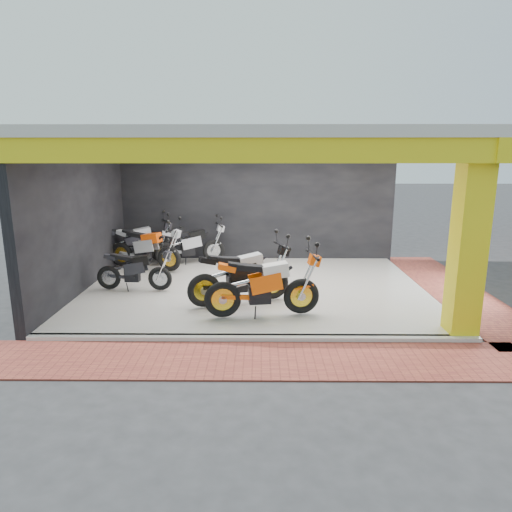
{
  "coord_description": "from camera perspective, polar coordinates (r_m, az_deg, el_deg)",
  "views": [
    {
      "loc": [
        0.12,
        -8.57,
        3.28
      ],
      "look_at": [
        0.02,
        1.82,
        0.9
      ],
      "focal_mm": 32.0,
      "sensor_mm": 36.0,
      "label": 1
    }
  ],
  "objects": [
    {
      "name": "showroom_ceiling",
      "position": [
        10.57,
        -0.12,
        14.64
      ],
      "size": [
        8.4,
        6.4,
        0.2
      ],
      "primitive_type": "cube",
      "color": "beige",
      "rests_on": "corner_column"
    },
    {
      "name": "left_wall",
      "position": [
        11.48,
        -21.1,
        4.39
      ],
      "size": [
        0.2,
        6.2,
        3.5
      ],
      "primitive_type": "cube",
      "color": "black",
      "rests_on": "ground"
    },
    {
      "name": "header_beam_front",
      "position": [
        7.57,
        -0.37,
        13.06
      ],
      "size": [
        8.4,
        0.3,
        0.4
      ],
      "primitive_type": "cube",
      "color": "yellow",
      "rests_on": "corner_column"
    },
    {
      "name": "showroom_floor",
      "position": [
        11.05,
        -0.11,
        -4.09
      ],
      "size": [
        8.0,
        6.0,
        0.1
      ],
      "primitive_type": "cube",
      "color": "white",
      "rests_on": "ground"
    },
    {
      "name": "ground",
      "position": [
        9.17,
        -0.25,
        -8.04
      ],
      "size": [
        80.0,
        80.0,
        0.0
      ],
      "primitive_type": "plane",
      "color": "#2D2D30",
      "rests_on": "ground"
    },
    {
      "name": "moto_row_e",
      "position": [
        13.61,
        -11.87,
        2.2
      ],
      "size": [
        2.49,
        1.73,
        1.43
      ],
      "primitive_type": null,
      "rotation": [
        0.0,
        0.0,
        0.41
      ],
      "color": "black",
      "rests_on": "showroom_floor"
    },
    {
      "name": "moto_row_c",
      "position": [
        12.4,
        -10.86,
        1.19
      ],
      "size": [
        2.48,
        1.56,
        1.42
      ],
      "primitive_type": null,
      "rotation": [
        0.0,
        0.0,
        -0.33
      ],
      "color": "#9A9CA1",
      "rests_on": "showroom_floor"
    },
    {
      "name": "moto_row_d",
      "position": [
        13.38,
        -5.33,
        2.0
      ],
      "size": [
        2.31,
        1.42,
        1.32
      ],
      "primitive_type": null,
      "rotation": [
        0.0,
        0.0,
        0.31
      ],
      "color": "#A3A5AA",
      "rests_on": "showroom_floor"
    },
    {
      "name": "moto_row_b",
      "position": [
        10.77,
        -11.97,
        -1.37
      ],
      "size": [
        1.92,
        0.81,
        1.15
      ],
      "primitive_type": null,
      "rotation": [
        0.0,
        0.0,
        -0.06
      ],
      "color": "black",
      "rests_on": "showroom_floor"
    },
    {
      "name": "moto_hero",
      "position": [
        9.01,
        5.74,
        -2.9
      ],
      "size": [
        2.51,
        1.22,
        1.47
      ],
      "primitive_type": null,
      "rotation": [
        0.0,
        0.0,
        0.14
      ],
      "color": "#FF590A",
      "rests_on": "showroom_floor"
    },
    {
      "name": "corner_column",
      "position": [
        8.76,
        25.04,
        1.62
      ],
      "size": [
        0.5,
        0.5,
        3.5
      ],
      "primitive_type": "cube",
      "color": "yellow",
      "rests_on": "ground"
    },
    {
      "name": "back_wall",
      "position": [
        13.75,
        0.03,
        6.52
      ],
      "size": [
        8.2,
        0.2,
        3.5
      ],
      "primitive_type": "cube",
      "color": "black",
      "rests_on": "ground"
    },
    {
      "name": "moto_row_a",
      "position": [
        9.86,
        2.17,
        -1.51
      ],
      "size": [
        2.53,
        1.64,
        1.45
      ],
      "primitive_type": null,
      "rotation": [
        0.0,
        0.0,
        0.35
      ],
      "color": "black",
      "rests_on": "showroom_floor"
    },
    {
      "name": "paver_right",
      "position": [
        12.01,
        23.5,
        -3.97
      ],
      "size": [
        1.4,
        7.0,
        0.03
      ],
      "primitive_type": "cube",
      "color": "#9A4232",
      "rests_on": "ground"
    },
    {
      "name": "floor_kerb",
      "position": [
        8.21,
        -0.34,
        -10.26
      ],
      "size": [
        8.0,
        0.2,
        0.1
      ],
      "primitive_type": "cube",
      "color": "white",
      "rests_on": "ground"
    },
    {
      "name": "paver_front",
      "position": [
        7.51,
        -0.43,
        -12.85
      ],
      "size": [
        9.0,
        1.4,
        0.03
      ],
      "primitive_type": "cube",
      "color": "#9A4232",
      "rests_on": "ground"
    },
    {
      "name": "header_beam_right",
      "position": [
        11.26,
        21.19,
        12.16
      ],
      "size": [
        0.3,
        6.4,
        0.4
      ],
      "primitive_type": "cube",
      "color": "yellow",
      "rests_on": "corner_column"
    }
  ]
}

